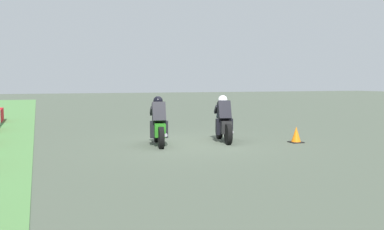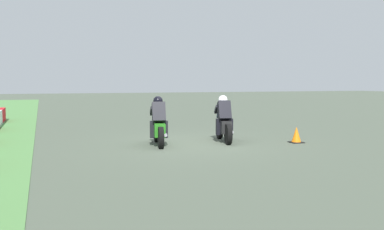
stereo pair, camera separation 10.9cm
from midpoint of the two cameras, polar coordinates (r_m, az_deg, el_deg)
ground_plane at (r=13.36m, az=-0.27°, el=-3.88°), size 120.00×120.00×0.00m
rider_lane_a at (r=13.81m, az=4.06°, el=-1.02°), size 2.02×0.63×1.51m
rider_lane_b at (r=13.03m, az=-4.77°, el=-1.35°), size 2.03×0.61×1.51m
traffic_cone at (r=13.94m, az=13.67°, el=-2.68°), size 0.40×0.40×0.52m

